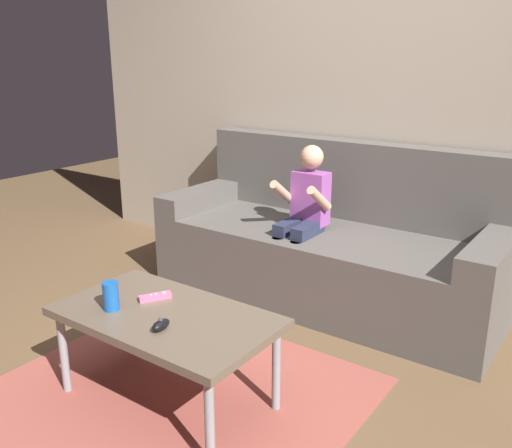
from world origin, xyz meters
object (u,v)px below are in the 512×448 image
(couch, at_px, (330,247))
(soda_can, at_px, (111,296))
(person_seated_on_couch, at_px, (303,215))
(coffee_table, at_px, (165,322))
(nunchuk_black, at_px, (161,325))
(game_remote_pink_near_edge, at_px, (155,297))

(couch, height_order, soda_can, couch)
(person_seated_on_couch, bearing_deg, coffee_table, -87.80)
(coffee_table, distance_m, nunchuk_black, 0.15)
(couch, distance_m, game_remote_pink_near_edge, 1.30)
(nunchuk_black, bearing_deg, couch, 91.55)
(game_remote_pink_near_edge, xyz_separation_m, soda_can, (-0.08, -0.17, 0.05))
(game_remote_pink_near_edge, bearing_deg, nunchuk_black, -40.23)
(couch, relative_size, nunchuk_black, 21.86)
(person_seated_on_couch, height_order, soda_can, person_seated_on_couch)
(couch, xyz_separation_m, soda_can, (-0.25, -1.46, 0.16))
(couch, bearing_deg, person_seated_on_couch, -117.41)
(couch, distance_m, soda_can, 1.49)
(game_remote_pink_near_edge, height_order, soda_can, soda_can)
(couch, bearing_deg, soda_can, -99.83)
(coffee_table, height_order, nunchuk_black, nunchuk_black)
(soda_can, bearing_deg, nunchuk_black, -1.58)
(coffee_table, xyz_separation_m, soda_can, (-0.20, -0.10, 0.10))
(nunchuk_black, height_order, soda_can, soda_can)
(nunchuk_black, bearing_deg, game_remote_pink_near_edge, 139.77)
(person_seated_on_couch, bearing_deg, game_remote_pink_near_edge, -94.29)
(nunchuk_black, bearing_deg, coffee_table, 129.11)
(coffee_table, bearing_deg, nunchuk_black, -50.89)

